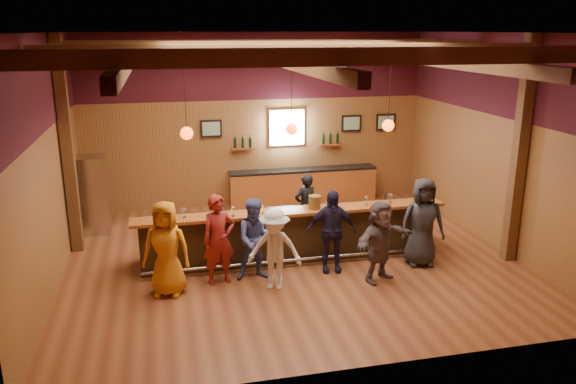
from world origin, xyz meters
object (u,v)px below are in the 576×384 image
bar_counter (290,232)px  customer_dark (422,222)px  customer_denim (256,239)px  customer_white (275,249)px  customer_navy (331,231)px  bottle_a (312,201)px  back_bar_cabinet (303,186)px  customer_redvest (219,240)px  customer_orange (166,249)px  ice_bucket (315,202)px  customer_brown (380,241)px  stainless_fridge (92,195)px  bartender (306,207)px

bar_counter → customer_dark: customer_dark is taller
customer_dark → customer_denim: bearing=-171.8°
customer_dark → customer_white: bearing=-162.6°
customer_navy → bottle_a: 0.80m
bar_counter → back_bar_cabinet: bearing=71.7°
back_bar_cabinet → customer_redvest: 5.31m
bar_counter → customer_navy: size_ratio=3.84×
customer_navy → bottle_a: customer_navy is taller
customer_orange → customer_navy: (3.12, 0.32, -0.04)m
customer_denim → ice_bucket: size_ratio=5.87×
customer_dark → customer_brown: bearing=-145.2°
customer_orange → bottle_a: bearing=34.7°
customer_redvest → customer_brown: size_ratio=1.09×
back_bar_cabinet → customer_brown: size_ratio=2.56×
bottle_a → customer_navy: bearing=-70.9°
customer_orange → customer_brown: bearing=12.0°
bar_counter → customer_orange: size_ratio=3.65×
stainless_fridge → ice_bucket: stainless_fridge is taller
back_bar_cabinet → bartender: size_ratio=2.66×
customer_orange → customer_brown: (3.87, -0.29, -0.08)m
back_bar_cabinet → customer_white: bearing=-109.9°
customer_redvest → customer_navy: size_ratio=1.04×
stainless_fridge → bartender: stainless_fridge is taller
customer_brown → ice_bucket: customer_brown is taller
customer_brown → ice_bucket: 1.58m
customer_redvest → customer_white: bearing=-38.9°
stainless_fridge → ice_bucket: bearing=-31.4°
customer_navy → bottle_a: size_ratio=4.77×
customer_denim → bartender: 2.33m
customer_denim → customer_navy: customer_navy is taller
customer_navy → bartender: (-0.04, 1.81, -0.07)m
customer_orange → customer_white: (1.90, -0.20, -0.11)m
customer_orange → customer_denim: 1.67m
bottle_a → bar_counter: bearing=147.2°
ice_bucket → bartender: bearing=83.5°
customer_navy → customer_brown: (0.76, -0.61, -0.04)m
customer_denim → stainless_fridge: bearing=135.6°
bar_counter → bottle_a: 0.85m
back_bar_cabinet → customer_navy: customer_navy is taller
customer_white → customer_brown: bearing=18.3°
customer_dark → ice_bucket: 2.17m
customer_brown → customer_dark: (1.10, 0.52, 0.11)m
bar_counter → customer_navy: bearing=-55.9°
bartender → customer_navy: bearing=76.4°
stainless_fridge → customer_brown: bearing=-35.8°
customer_orange → customer_dark: (4.97, 0.22, 0.03)m
customer_denim → customer_navy: (1.47, 0.02, 0.04)m
customer_redvest → ice_bucket: size_ratio=6.38×
bar_counter → customer_white: customer_white is taller
ice_bucket → stainless_fridge: bearing=148.6°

